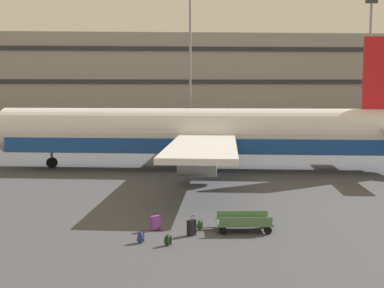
{
  "coord_description": "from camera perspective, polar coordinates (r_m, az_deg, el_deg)",
  "views": [
    {
      "loc": [
        -2.56,
        -38.02,
        6.61
      ],
      "look_at": [
        -0.89,
        -5.26,
        3.0
      ],
      "focal_mm": 45.37,
      "sensor_mm": 36.0,
      "label": 1
    }
  ],
  "objects": [
    {
      "name": "ground_plane",
      "position": [
        38.68,
        0.93,
        -3.56
      ],
      "size": [
        600.0,
        600.0,
        0.0
      ],
      "primitive_type": "plane",
      "color": "#424449"
    },
    {
      "name": "terminal_structure",
      "position": [
        91.11,
        -1.31,
        7.23
      ],
      "size": [
        124.4,
        19.04,
        16.27
      ],
      "color": "gray",
      "rests_on": "ground_plane"
    },
    {
      "name": "airliner",
      "position": [
        40.53,
        1.06,
        1.24
      ],
      "size": [
        39.12,
        31.67,
        10.91
      ],
      "color": "silver",
      "rests_on": "ground_plane"
    },
    {
      "name": "light_mast_left",
      "position": [
        75.0,
        -0.21,
        12.66
      ],
      "size": [
        1.8,
        0.5,
        26.39
      ],
      "color": "gray",
      "rests_on": "ground_plane"
    },
    {
      "name": "light_mast_center_left",
      "position": [
        80.94,
        20.14,
        9.71
      ],
      "size": [
        1.8,
        0.5,
        20.64
      ],
      "color": "gray",
      "rests_on": "ground_plane"
    },
    {
      "name": "suitcase_laid_flat",
      "position": [
        23.4,
        -4.32,
        -9.19
      ],
      "size": [
        0.5,
        0.45,
        0.86
      ],
      "color": "#72388C",
      "rests_on": "ground_plane"
    },
    {
      "name": "suitcase_red",
      "position": [
        22.51,
        -0.06,
        -9.76
      ],
      "size": [
        0.45,
        0.44,
        0.95
      ],
      "color": "black",
      "rests_on": "ground_plane"
    },
    {
      "name": "backpack_scuffed",
      "position": [
        21.19,
        -2.87,
        -11.23
      ],
      "size": [
        0.43,
        0.37,
        0.54
      ],
      "color": "#264C26",
      "rests_on": "ground_plane"
    },
    {
      "name": "backpack_navy",
      "position": [
        21.61,
        -6.1,
        -10.88
      ],
      "size": [
        0.4,
        0.4,
        0.56
      ],
      "color": "navy",
      "rests_on": "ground_plane"
    },
    {
      "name": "backpack_upright",
      "position": [
        23.45,
        0.91,
        -9.5
      ],
      "size": [
        0.3,
        0.38,
        0.53
      ],
      "color": "#264C26",
      "rests_on": "ground_plane"
    },
    {
      "name": "baggage_cart",
      "position": [
        23.33,
        6.12,
        -9.13
      ],
      "size": [
        3.32,
        1.37,
        0.82
      ],
      "color": "#4C724C",
      "rests_on": "ground_plane"
    }
  ]
}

